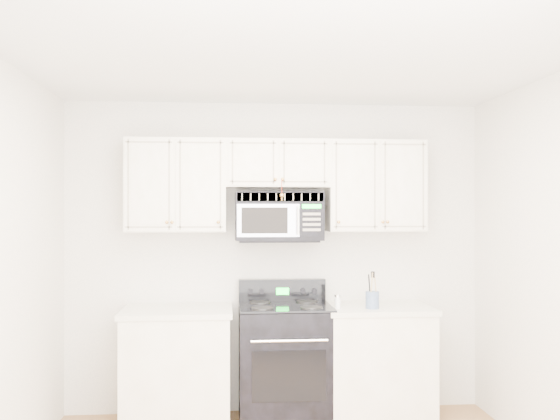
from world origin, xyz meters
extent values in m
cube|color=silver|center=(0.00, 0.00, 2.60)|extent=(3.50, 3.50, 0.01)
cube|color=white|center=(0.00, 1.75, 1.30)|extent=(3.50, 0.01, 2.60)
cube|color=white|center=(0.00, -1.75, 1.30)|extent=(3.50, 0.01, 2.60)
cube|color=white|center=(-0.80, 1.44, 0.44)|extent=(0.82, 0.63, 0.88)
cube|color=white|center=(-0.80, 1.44, 0.90)|extent=(0.86, 0.65, 0.04)
cube|color=black|center=(-0.80, 1.48, 0.05)|extent=(0.82, 0.55, 0.10)
cube|color=white|center=(0.80, 1.44, 0.44)|extent=(0.82, 0.63, 0.88)
cube|color=white|center=(0.80, 1.44, 0.90)|extent=(0.86, 0.65, 0.04)
cube|color=black|center=(0.80, 1.48, 0.05)|extent=(0.82, 0.55, 0.10)
cube|color=black|center=(0.05, 1.44, 0.46)|extent=(0.73, 0.63, 0.92)
cube|color=black|center=(0.05, 1.12, 0.45)|extent=(0.56, 0.01, 0.38)
cylinder|color=white|center=(0.05, 1.09, 0.72)|extent=(0.58, 0.02, 0.02)
cube|color=black|center=(0.05, 1.44, 0.93)|extent=(0.73, 0.63, 0.02)
cube|color=black|center=(0.05, 1.71, 1.02)|extent=(0.73, 0.08, 0.19)
cube|color=#0CFF2D|center=(0.05, 1.67, 1.02)|extent=(0.11, 0.00, 0.06)
cube|color=white|center=(-0.82, 1.58, 1.90)|extent=(0.80, 0.33, 0.75)
cube|color=white|center=(0.82, 1.58, 1.90)|extent=(0.80, 0.33, 0.75)
cube|color=white|center=(0.00, 1.58, 2.08)|extent=(0.84, 0.33, 0.39)
sphere|color=tan|center=(-0.84, 1.40, 1.60)|extent=(0.03, 0.03, 0.03)
sphere|color=tan|center=(-0.48, 1.40, 1.60)|extent=(0.03, 0.03, 0.03)
sphere|color=tan|center=(0.48, 1.40, 1.60)|extent=(0.03, 0.03, 0.03)
sphere|color=tan|center=(0.84, 1.40, 1.60)|extent=(0.03, 0.03, 0.03)
sphere|color=tan|center=(-0.03, 1.40, 1.94)|extent=(0.03, 0.03, 0.03)
sphere|color=tan|center=(0.03, 1.40, 1.94)|extent=(0.03, 0.03, 0.03)
cylinder|color=red|center=(0.02, 1.40, 1.88)|extent=(0.00, 0.00, 0.12)
sphere|color=tan|center=(0.02, 1.40, 1.81)|extent=(0.04, 0.04, 0.04)
cube|color=black|center=(0.01, 1.57, 1.65)|extent=(0.71, 0.35, 0.39)
cube|color=gray|center=(0.01, 1.40, 1.80)|extent=(0.69, 0.01, 0.07)
cube|color=#9B9DAB|center=(-0.08, 1.39, 1.61)|extent=(0.50, 0.01, 0.26)
cube|color=black|center=(-0.11, 1.39, 1.61)|extent=(0.37, 0.01, 0.21)
cube|color=black|center=(0.26, 1.39, 1.61)|extent=(0.19, 0.01, 0.26)
cube|color=#0CFF2D|center=(0.26, 1.38, 1.73)|extent=(0.15, 0.00, 0.03)
cylinder|color=white|center=(0.15, 1.36, 1.61)|extent=(0.02, 0.02, 0.22)
cylinder|color=slate|center=(0.73, 1.30, 0.99)|extent=(0.11, 0.11, 0.13)
cylinder|color=tan|center=(0.76, 1.30, 1.06)|extent=(0.01, 0.01, 0.23)
cylinder|color=black|center=(0.72, 1.32, 1.06)|extent=(0.01, 0.01, 0.25)
cylinder|color=tan|center=(0.72, 1.27, 1.07)|extent=(0.01, 0.01, 0.27)
cylinder|color=white|center=(0.46, 1.32, 0.97)|extent=(0.04, 0.04, 0.09)
cylinder|color=white|center=(0.46, 1.32, 1.02)|extent=(0.05, 0.05, 0.02)
cylinder|color=white|center=(0.48, 1.46, 0.96)|extent=(0.04, 0.04, 0.08)
cylinder|color=white|center=(0.48, 1.46, 1.00)|extent=(0.04, 0.04, 0.01)
camera|label=1|loc=(-0.42, -3.52, 1.69)|focal=40.00mm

